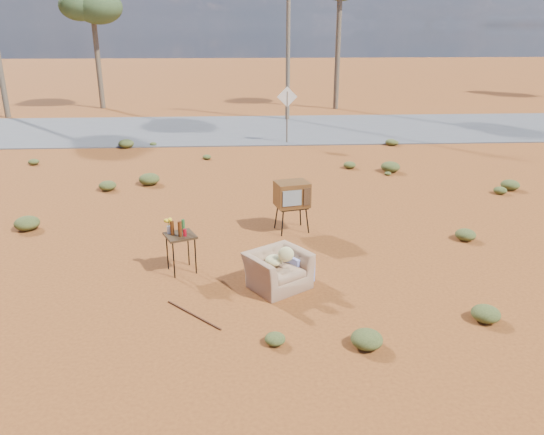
{
  "coord_description": "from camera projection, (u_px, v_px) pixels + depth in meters",
  "views": [
    {
      "loc": [
        -0.32,
        -8.56,
        4.38
      ],
      "look_at": [
        0.27,
        1.27,
        0.8
      ],
      "focal_mm": 35.0,
      "sensor_mm": 36.0,
      "label": 1
    }
  ],
  "objects": [
    {
      "name": "armchair",
      "position": [
        281.0,
        264.0,
        9.35
      ],
      "size": [
        1.29,
        1.27,
        0.88
      ],
      "rotation": [
        0.0,
        0.0,
        0.59
      ],
      "color": "#926D50",
      "rests_on": "ground"
    },
    {
      "name": "scrub_patch",
      "position": [
        222.0,
        201.0,
        13.59
      ],
      "size": [
        17.49,
        8.07,
        0.33
      ],
      "color": "#525826",
      "rests_on": "ground"
    },
    {
      "name": "road_sign",
      "position": [
        287.0,
        105.0,
        20.37
      ],
      "size": [
        0.78,
        0.06,
        2.19
      ],
      "color": "brown",
      "rests_on": "ground"
    },
    {
      "name": "ground",
      "position": [
        261.0,
        283.0,
        9.54
      ],
      "size": [
        140.0,
        140.0,
        0.0
      ],
      "primitive_type": "plane",
      "color": "brown",
      "rests_on": "ground"
    },
    {
      "name": "side_table",
      "position": [
        178.0,
        233.0,
        9.77
      ],
      "size": [
        0.68,
        0.68,
        1.04
      ],
      "rotation": [
        0.0,
        0.0,
        0.41
      ],
      "color": "#352313",
      "rests_on": "ground"
    },
    {
      "name": "utility_pole_center",
      "position": [
        288.0,
        31.0,
        24.66
      ],
      "size": [
        1.4,
        0.2,
        8.0
      ],
      "color": "brown",
      "rests_on": "ground"
    },
    {
      "name": "eucalyptus_near_left",
      "position": [
        92.0,
        4.0,
        27.87
      ],
      "size": [
        3.2,
        3.2,
        6.6
      ],
      "color": "brown",
      "rests_on": "ground"
    },
    {
      "name": "rusty_bar",
      "position": [
        194.0,
        315.0,
        8.48
      ],
      "size": [
        0.93,
        0.95,
        0.03
      ],
      "primitive_type": "cylinder",
      "rotation": [
        0.0,
        1.57,
        -0.8
      ],
      "color": "#4E2514",
      "rests_on": "ground"
    },
    {
      "name": "highway",
      "position": [
        248.0,
        129.0,
        23.61
      ],
      "size": [
        140.0,
        7.0,
        0.04
      ],
      "primitive_type": "cube",
      "color": "#565659",
      "rests_on": "ground"
    },
    {
      "name": "tv_unit",
      "position": [
        292.0,
        195.0,
        11.7
      ],
      "size": [
        0.82,
        0.72,
        1.14
      ],
      "rotation": [
        0.0,
        0.0,
        0.24
      ],
      "color": "black",
      "rests_on": "ground"
    }
  ]
}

